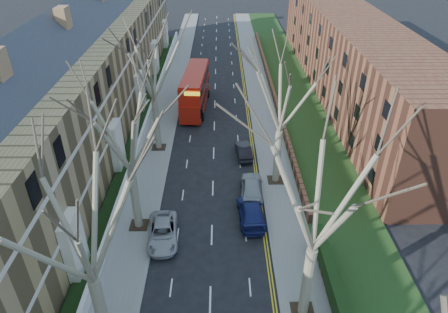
{
  "coord_description": "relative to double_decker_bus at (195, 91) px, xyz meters",
  "views": [
    {
      "loc": [
        0.71,
        -7.74,
        21.2
      ],
      "look_at": [
        1.01,
        21.97,
        2.7
      ],
      "focal_mm": 32.0,
      "sensor_mm": 36.0,
      "label": 1
    }
  ],
  "objects": [
    {
      "name": "car_right_mid",
      "position": [
        5.73,
        -17.98,
        -1.44
      ],
      "size": [
        2.07,
        4.76,
        1.6
      ],
      "primitive_type": "imported",
      "rotation": [
        0.0,
        0.0,
        3.1
      ],
      "color": "#95999D",
      "rests_on": "ground"
    },
    {
      "name": "tree_left_mid",
      "position": [
        -3.33,
        -31.97,
        7.32
      ],
      "size": [
        10.5,
        10.5,
        14.71
      ],
      "color": "#756D53",
      "rests_on": "ground"
    },
    {
      "name": "tree_left_far",
      "position": [
        -3.33,
        -21.97,
        7.01
      ],
      "size": [
        10.15,
        10.15,
        14.22
      ],
      "color": "#756D53",
      "rests_on": "ground"
    },
    {
      "name": "front_wall_left",
      "position": [
        -5.28,
        -6.97,
        -1.62
      ],
      "size": [
        0.3,
        78.0,
        1.0
      ],
      "color": "white",
      "rests_on": "ground"
    },
    {
      "name": "terrace_left",
      "position": [
        -11.28,
        -6.97,
        3.3
      ],
      "size": [
        9.7,
        78.0,
        13.6
      ],
      "color": "#9C834F",
      "rests_on": "ground"
    },
    {
      "name": "tree_right_far",
      "position": [
        8.07,
        -15.97,
        7.01
      ],
      "size": [
        10.15,
        10.15,
        14.22
      ],
      "color": "#756D53",
      "rests_on": "ground"
    },
    {
      "name": "pavement_right",
      "position": [
        8.37,
        1.03,
        -2.18
      ],
      "size": [
        3.0,
        102.0,
        0.12
      ],
      "primitive_type": "cube",
      "color": "slate",
      "rests_on": "ground"
    },
    {
      "name": "grass_verge_right",
      "position": [
        12.87,
        1.03,
        -2.09
      ],
      "size": [
        6.0,
        102.0,
        0.06
      ],
      "color": "#1F3C15",
      "rests_on": "ground"
    },
    {
      "name": "car_left_far",
      "position": [
        -1.27,
        -23.41,
        -1.58
      ],
      "size": [
        2.6,
        4.9,
        1.31
      ],
      "primitive_type": "imported",
      "rotation": [
        0.0,
        0.0,
        0.09
      ],
      "color": "#9FA0A4",
      "rests_on": "ground"
    },
    {
      "name": "tree_left_dist",
      "position": [
        -3.33,
        -9.97,
        7.32
      ],
      "size": [
        10.5,
        10.5,
        14.71
      ],
      "color": "#756D53",
      "rests_on": "ground"
    },
    {
      "name": "tree_right_mid",
      "position": [
        8.07,
        -29.97,
        7.32
      ],
      "size": [
        10.5,
        10.5,
        14.71
      ],
      "color": "#756D53",
      "rests_on": "ground"
    },
    {
      "name": "car_right_near",
      "position": [
        5.48,
        -21.11,
        -1.51
      ],
      "size": [
        2.27,
        5.06,
        1.44
      ],
      "primitive_type": "imported",
      "rotation": [
        0.0,
        0.0,
        3.19
      ],
      "color": "navy",
      "rests_on": "ground"
    },
    {
      "name": "flats_right",
      "position": [
        19.83,
        5.03,
        2.75
      ],
      "size": [
        13.97,
        54.0,
        10.0
      ],
      "color": "brown",
      "rests_on": "ground"
    },
    {
      "name": "pavement_left",
      "position": [
        -3.63,
        1.03,
        -2.18
      ],
      "size": [
        3.0,
        102.0,
        0.12
      ],
      "primitive_type": "cube",
      "color": "slate",
      "rests_on": "ground"
    },
    {
      "name": "double_decker_bus",
      "position": [
        0.0,
        0.0,
        0.0
      ],
      "size": [
        3.33,
        11.01,
        4.55
      ],
      "rotation": [
        0.0,
        0.0,
        3.07
      ],
      "color": "#A7190B",
      "rests_on": "ground"
    },
    {
      "name": "car_right_far",
      "position": [
        5.39,
        -11.58,
        -1.59
      ],
      "size": [
        1.69,
        4.01,
        1.29
      ],
      "primitive_type": "imported",
      "rotation": [
        0.0,
        0.0,
        3.23
      ],
      "color": "black",
      "rests_on": "ground"
    }
  ]
}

